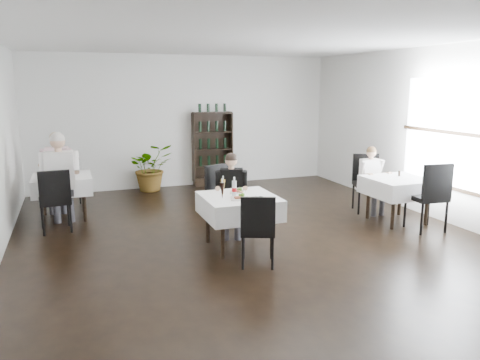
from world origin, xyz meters
name	(u,v)px	position (x,y,z in m)	size (l,w,h in m)	color
room_shell	(259,144)	(0.00, 0.00, 1.50)	(9.00, 9.00, 9.00)	black
window_right	(452,136)	(3.48, 0.00, 1.50)	(0.06, 2.30, 1.85)	white
wine_shelf	(213,149)	(0.60, 4.31, 0.85)	(0.90, 0.28, 1.75)	black
main_table	(239,206)	(-0.30, 0.00, 0.62)	(1.03, 1.03, 0.77)	black
left_table	(62,184)	(-2.70, 2.50, 0.62)	(0.98, 0.98, 0.77)	black
right_table	(398,187)	(2.70, 0.30, 0.62)	(0.98, 0.98, 0.77)	black
potted_tree	(151,167)	(-0.87, 4.20, 0.53)	(0.95, 0.82, 1.06)	#265D20
main_chair_far	(223,194)	(-0.27, 0.83, 0.61)	(0.65, 0.65, 1.08)	black
main_chair_near	(258,226)	(-0.32, -0.78, 0.55)	(0.57, 0.57, 0.96)	black
left_chair_far	(70,179)	(-2.58, 3.34, 0.54)	(0.50, 0.50, 0.94)	black
left_chair_near	(55,197)	(-2.81, 1.67, 0.59)	(0.51, 0.51, 1.03)	black
right_chair_far	(367,179)	(2.66, 1.13, 0.60)	(0.62, 0.62, 1.06)	black
right_chair_near	(431,193)	(2.83, -0.34, 0.65)	(0.56, 0.57, 1.13)	black
diner_main	(231,188)	(-0.21, 0.59, 0.75)	(0.55, 0.59, 1.30)	#3F3E45
diner_left_far	(57,166)	(-2.78, 3.12, 0.85)	(0.58, 0.59, 1.47)	#3F3E45
diner_left_near	(60,173)	(-2.71, 1.91, 0.93)	(0.60, 0.60, 1.60)	#3F3E45
diner_right_far	(372,175)	(2.64, 0.96, 0.71)	(0.47, 0.47, 1.23)	#3F3E45
plate_far	(238,192)	(-0.24, 0.20, 0.79)	(0.30, 0.30, 0.07)	white
plate_near	(240,198)	(-0.35, -0.18, 0.79)	(0.31, 0.31, 0.08)	white
pilsner_dark	(222,191)	(-0.58, -0.09, 0.89)	(0.07, 0.07, 0.29)	black
pilsner_lager	(223,187)	(-0.50, 0.13, 0.89)	(0.07, 0.07, 0.28)	gold
coke_bottle	(234,188)	(-0.37, 0.01, 0.88)	(0.07, 0.07, 0.28)	silver
napkin_cutlery	(259,198)	(-0.09, -0.25, 0.78)	(0.24, 0.22, 0.02)	black
pepper_mill	(399,173)	(2.82, 0.44, 0.82)	(0.04, 0.04, 0.10)	black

